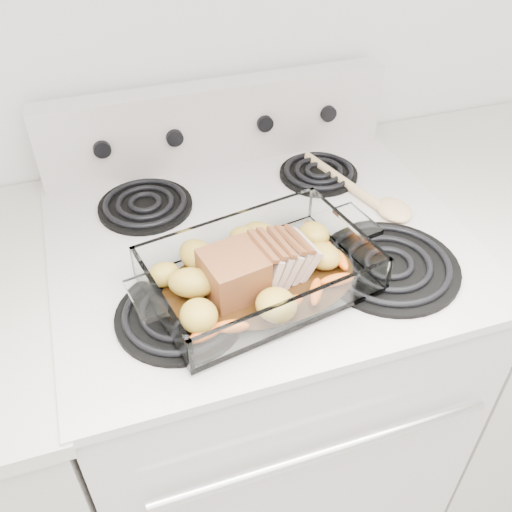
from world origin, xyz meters
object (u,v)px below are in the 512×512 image
object	(u,v)px
counter_right	(490,322)
baking_dish	(260,276)
pork_roast	(249,268)
electric_range	(258,381)

from	to	relation	value
counter_right	baking_dish	distance (m)	0.88
baking_dish	pork_roast	distance (m)	0.03
counter_right	baking_dish	xyz separation A→B (m)	(-0.71, -0.14, 0.50)
electric_range	baking_dish	size ratio (longest dim) A/B	3.08
electric_range	counter_right	distance (m)	0.67
counter_right	electric_range	bearing A→B (deg)	179.90
electric_range	baking_dish	world-z (taller)	electric_range
electric_range	baking_dish	xyz separation A→B (m)	(-0.05, -0.14, 0.48)
counter_right	baking_dish	size ratio (longest dim) A/B	2.57
baking_dish	electric_range	bearing A→B (deg)	61.06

